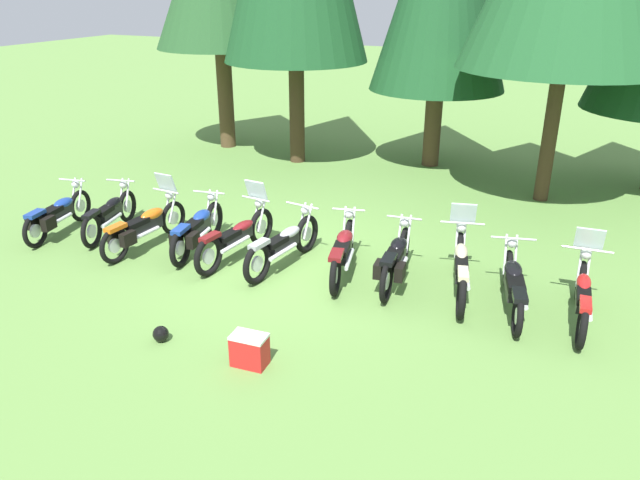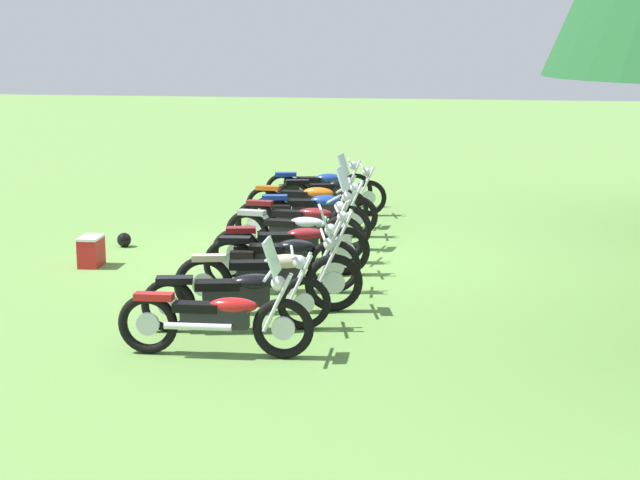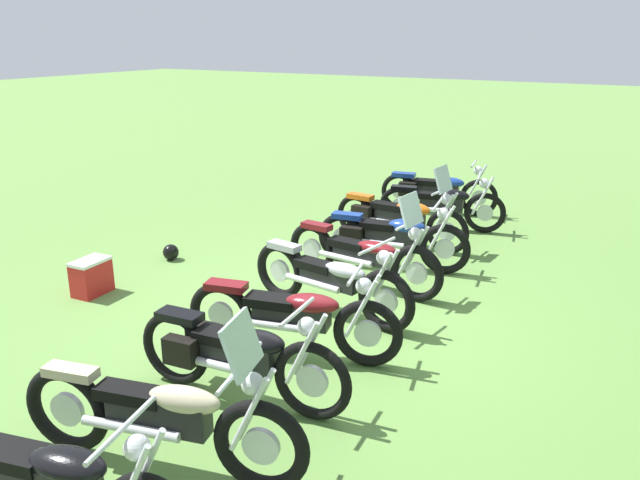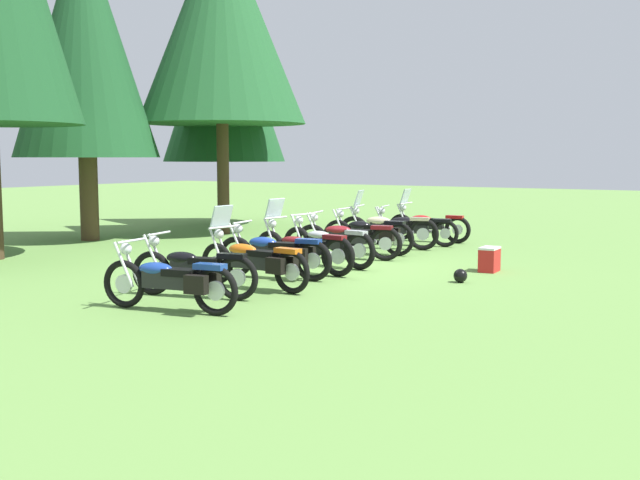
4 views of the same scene
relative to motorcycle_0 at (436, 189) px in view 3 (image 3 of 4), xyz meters
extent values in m
plane|color=#608C42|center=(5.12, 0.48, -0.45)|extent=(80.00, 80.00, 0.00)
torus|color=black|center=(-0.14, 0.79, -0.10)|extent=(0.22, 0.71, 0.70)
cylinder|color=silver|center=(-0.14, 0.79, -0.10)|extent=(0.10, 0.28, 0.27)
torus|color=black|center=(0.12, -0.70, -0.10)|extent=(0.22, 0.71, 0.70)
cylinder|color=silver|center=(0.12, -0.70, -0.10)|extent=(0.10, 0.28, 0.27)
cube|color=black|center=(-0.01, 0.04, 0.00)|extent=(0.35, 0.78, 0.24)
ellipsoid|color=navy|center=(-0.05, 0.25, 0.15)|extent=(0.37, 0.57, 0.19)
cube|color=black|center=(0.03, -0.16, 0.12)|extent=(0.34, 0.54, 0.10)
cube|color=navy|center=(0.11, -0.63, 0.23)|extent=(0.28, 0.47, 0.08)
cylinder|color=silver|center=(-0.22, 0.72, 0.20)|extent=(0.10, 0.34, 0.65)
cylinder|color=silver|center=(-0.05, 0.74, 0.20)|extent=(0.10, 0.34, 0.65)
cylinder|color=silver|center=(-0.12, 0.65, 0.53)|extent=(0.63, 0.15, 0.04)
sphere|color=silver|center=(-0.14, 0.74, 0.41)|extent=(0.20, 0.20, 0.17)
cylinder|color=silver|center=(0.16, -0.10, -0.08)|extent=(0.21, 0.75, 0.08)
cube|color=black|center=(-0.09, -0.54, 0.00)|extent=(0.19, 0.34, 0.26)
cube|color=black|center=(0.26, -0.48, 0.00)|extent=(0.19, 0.34, 0.26)
torus|color=black|center=(0.83, 1.19, -0.10)|extent=(0.25, 0.71, 0.70)
cylinder|color=silver|center=(0.83, 1.19, -0.10)|extent=(0.11, 0.28, 0.27)
torus|color=black|center=(1.16, -0.26, -0.10)|extent=(0.25, 0.71, 0.70)
cylinder|color=silver|center=(1.16, -0.26, -0.10)|extent=(0.11, 0.28, 0.27)
cube|color=black|center=(1.00, 0.47, 0.01)|extent=(0.35, 0.76, 0.25)
ellipsoid|color=black|center=(0.95, 0.66, 0.17)|extent=(0.35, 0.56, 0.20)
cube|color=black|center=(1.04, 0.27, 0.14)|extent=(0.33, 0.53, 0.10)
cube|color=black|center=(1.14, -0.18, 0.23)|extent=(0.27, 0.47, 0.08)
cylinder|color=silver|center=(0.77, 1.11, 0.20)|extent=(0.12, 0.34, 0.65)
cylinder|color=silver|center=(0.91, 1.15, 0.20)|extent=(0.12, 0.34, 0.65)
cylinder|color=silver|center=(0.86, 1.05, 0.53)|extent=(0.64, 0.18, 0.04)
sphere|color=silver|center=(0.84, 1.14, 0.41)|extent=(0.20, 0.20, 0.17)
cylinder|color=silver|center=(1.15, 0.33, -0.08)|extent=(0.24, 0.73, 0.08)
torus|color=black|center=(2.20, 1.00, -0.10)|extent=(0.15, 0.72, 0.71)
cylinder|color=silver|center=(2.20, 1.00, -0.10)|extent=(0.07, 0.28, 0.28)
torus|color=black|center=(2.08, -0.64, -0.10)|extent=(0.15, 0.72, 0.71)
cylinder|color=silver|center=(2.08, -0.64, -0.10)|extent=(0.07, 0.28, 0.28)
cube|color=black|center=(2.14, 0.18, 0.02)|extent=(0.26, 0.83, 0.27)
ellipsoid|color=#D16014|center=(2.16, 0.41, 0.18)|extent=(0.29, 0.60, 0.21)
cube|color=black|center=(2.13, -0.04, 0.15)|extent=(0.28, 0.56, 0.10)
cube|color=#D16014|center=(2.09, -0.56, 0.24)|extent=(0.22, 0.45, 0.08)
cylinder|color=silver|center=(2.12, 0.95, 0.20)|extent=(0.07, 0.34, 0.65)
cylinder|color=silver|center=(2.28, 0.94, 0.20)|extent=(0.07, 0.34, 0.65)
cylinder|color=silver|center=(2.19, 0.86, 0.54)|extent=(0.67, 0.08, 0.04)
sphere|color=silver|center=(2.20, 0.95, 0.42)|extent=(0.18, 0.18, 0.17)
cylinder|color=silver|center=(2.26, -0.01, -0.08)|extent=(0.14, 0.82, 0.08)
cube|color=silver|center=(2.20, 0.88, 0.72)|extent=(0.45, 0.18, 0.39)
cube|color=black|center=(1.94, -0.43, 0.00)|extent=(0.16, 0.33, 0.26)
cube|color=black|center=(2.26, -0.45, 0.00)|extent=(0.16, 0.33, 0.26)
torus|color=black|center=(3.05, 1.26, -0.08)|extent=(0.23, 0.74, 0.74)
cylinder|color=silver|center=(3.05, 1.26, -0.08)|extent=(0.10, 0.29, 0.28)
torus|color=black|center=(3.30, -0.25, -0.08)|extent=(0.23, 0.74, 0.74)
cylinder|color=silver|center=(3.30, -0.25, -0.08)|extent=(0.10, 0.29, 0.28)
cube|color=black|center=(3.17, 0.50, 0.03)|extent=(0.34, 0.78, 0.26)
ellipsoid|color=navy|center=(3.14, 0.71, 0.20)|extent=(0.36, 0.58, 0.21)
cube|color=black|center=(3.21, 0.30, 0.17)|extent=(0.34, 0.54, 0.10)
cube|color=navy|center=(3.29, -0.17, 0.26)|extent=(0.27, 0.47, 0.08)
cylinder|color=silver|center=(2.98, 1.19, 0.21)|extent=(0.10, 0.34, 0.65)
cylinder|color=silver|center=(3.14, 1.22, 0.21)|extent=(0.10, 0.34, 0.65)
cylinder|color=silver|center=(3.07, 1.12, 0.55)|extent=(0.68, 0.15, 0.04)
sphere|color=silver|center=(3.06, 1.21, 0.43)|extent=(0.20, 0.20, 0.17)
cylinder|color=silver|center=(3.34, 0.36, -0.06)|extent=(0.20, 0.76, 0.08)
cube|color=black|center=(3.10, -0.08, 0.02)|extent=(0.19, 0.34, 0.26)
cube|color=black|center=(3.44, -0.03, 0.02)|extent=(0.19, 0.34, 0.26)
torus|color=black|center=(4.16, 1.29, -0.08)|extent=(0.19, 0.76, 0.75)
cylinder|color=silver|center=(4.16, 1.29, -0.08)|extent=(0.08, 0.29, 0.29)
torus|color=black|center=(3.99, -0.36, -0.08)|extent=(0.19, 0.76, 0.75)
cylinder|color=silver|center=(3.99, -0.36, -0.08)|extent=(0.08, 0.29, 0.29)
cube|color=black|center=(4.08, 0.47, 0.02)|extent=(0.27, 0.83, 0.21)
ellipsoid|color=maroon|center=(4.10, 0.69, 0.14)|extent=(0.30, 0.60, 0.16)
cube|color=black|center=(4.05, 0.24, 0.11)|extent=(0.28, 0.56, 0.10)
cube|color=maroon|center=(4.00, -0.28, 0.27)|extent=(0.22, 0.46, 0.08)
cylinder|color=silver|center=(4.08, 1.23, 0.22)|extent=(0.08, 0.34, 0.65)
cylinder|color=silver|center=(4.22, 1.22, 0.22)|extent=(0.08, 0.34, 0.65)
cylinder|color=silver|center=(4.14, 1.15, 0.56)|extent=(0.64, 0.10, 0.04)
sphere|color=silver|center=(4.15, 1.24, 0.44)|extent=(0.19, 0.19, 0.17)
cylinder|color=silver|center=(4.18, 0.27, -0.06)|extent=(0.16, 0.82, 0.08)
cube|color=silver|center=(4.15, 1.17, 0.74)|extent=(0.45, 0.20, 0.39)
torus|color=black|center=(5.16, 1.32, -0.08)|extent=(0.21, 0.76, 0.75)
cylinder|color=silver|center=(5.16, 1.32, -0.08)|extent=(0.09, 0.29, 0.29)
torus|color=black|center=(4.95, -0.27, -0.08)|extent=(0.21, 0.76, 0.75)
cylinder|color=silver|center=(4.95, -0.27, -0.08)|extent=(0.09, 0.29, 0.29)
cube|color=black|center=(5.05, 0.53, 0.02)|extent=(0.29, 0.81, 0.22)
ellipsoid|color=#9EA0A8|center=(5.08, 0.74, 0.16)|extent=(0.31, 0.59, 0.17)
cube|color=black|center=(5.03, 0.31, 0.13)|extent=(0.29, 0.55, 0.10)
cube|color=#9EA0A8|center=(4.96, -0.19, 0.27)|extent=(0.23, 0.46, 0.08)
cylinder|color=silver|center=(5.08, 1.27, 0.22)|extent=(0.09, 0.34, 0.65)
cylinder|color=silver|center=(5.22, 1.25, 0.22)|extent=(0.09, 0.34, 0.65)
cylinder|color=silver|center=(5.14, 1.18, 0.56)|extent=(0.73, 0.13, 0.04)
sphere|color=silver|center=(5.15, 1.27, 0.44)|extent=(0.19, 0.19, 0.17)
cylinder|color=silver|center=(5.15, 0.34, -0.06)|extent=(0.18, 0.80, 0.08)
torus|color=black|center=(5.98, 1.49, -0.09)|extent=(0.28, 0.74, 0.73)
cylinder|color=silver|center=(5.98, 1.49, -0.09)|extent=(0.11, 0.28, 0.28)
torus|color=black|center=(6.37, -0.10, -0.09)|extent=(0.28, 0.74, 0.73)
cylinder|color=silver|center=(6.37, -0.10, -0.09)|extent=(0.11, 0.28, 0.28)
cube|color=black|center=(6.18, 0.70, 0.02)|extent=(0.41, 0.84, 0.25)
ellipsoid|color=maroon|center=(6.12, 0.92, 0.17)|extent=(0.42, 0.63, 0.19)
cube|color=black|center=(6.23, 0.48, 0.14)|extent=(0.39, 0.59, 0.10)
cube|color=maroon|center=(6.35, -0.02, 0.25)|extent=(0.31, 0.48, 0.08)
cylinder|color=silver|center=(5.91, 1.41, 0.21)|extent=(0.12, 0.34, 0.65)
cylinder|color=silver|center=(6.08, 1.45, 0.21)|extent=(0.12, 0.34, 0.65)
cylinder|color=silver|center=(6.02, 1.36, 0.55)|extent=(0.60, 0.18, 0.04)
sphere|color=silver|center=(6.00, 1.44, 0.43)|extent=(0.21, 0.21, 0.17)
cylinder|color=silver|center=(6.36, 0.56, -0.07)|extent=(0.27, 0.81, 0.08)
torus|color=black|center=(7.08, 1.49, -0.08)|extent=(0.17, 0.76, 0.75)
cylinder|color=silver|center=(7.08, 1.49, -0.08)|extent=(0.08, 0.30, 0.30)
torus|color=black|center=(7.23, 0.03, -0.08)|extent=(0.17, 0.76, 0.75)
cylinder|color=silver|center=(7.23, 0.03, -0.08)|extent=(0.08, 0.30, 0.30)
cube|color=black|center=(7.16, 0.76, 0.04)|extent=(0.30, 0.75, 0.26)
ellipsoid|color=black|center=(7.14, 0.96, 0.19)|extent=(0.33, 0.54, 0.20)
cube|color=black|center=(7.18, 0.56, 0.16)|extent=(0.31, 0.51, 0.10)
cube|color=black|center=(7.22, 0.11, 0.28)|extent=(0.25, 0.46, 0.08)
cylinder|color=silver|center=(7.01, 1.42, 0.22)|extent=(0.08, 0.34, 0.65)
cylinder|color=silver|center=(7.18, 1.44, 0.22)|extent=(0.08, 0.34, 0.65)
cylinder|color=silver|center=(7.10, 1.35, 0.56)|extent=(0.63, 0.10, 0.04)
sphere|color=silver|center=(7.09, 1.44, 0.44)|extent=(0.19, 0.19, 0.17)
cylinder|color=silver|center=(7.32, 0.61, -0.06)|extent=(0.15, 0.73, 0.08)
cube|color=black|center=(7.03, 0.21, 0.02)|extent=(0.17, 0.33, 0.26)
cube|color=black|center=(7.39, 0.25, 0.02)|extent=(0.17, 0.33, 0.26)
torus|color=black|center=(8.08, 1.64, -0.07)|extent=(0.29, 0.77, 0.76)
cylinder|color=silver|center=(8.08, 1.64, -0.07)|extent=(0.12, 0.30, 0.29)
torus|color=black|center=(8.47, 0.00, -0.07)|extent=(0.29, 0.77, 0.76)
cylinder|color=silver|center=(8.47, 0.00, -0.07)|extent=(0.12, 0.30, 0.29)
cube|color=black|center=(8.28, 0.82, 0.05)|extent=(0.37, 0.85, 0.27)
ellipsoid|color=beige|center=(8.22, 1.05, 0.21)|extent=(0.35, 0.63, 0.21)
cube|color=black|center=(8.33, 0.60, 0.18)|extent=(0.33, 0.59, 0.10)
cube|color=beige|center=(8.45, 0.08, 0.28)|extent=(0.26, 0.47, 0.08)
cylinder|color=silver|center=(8.03, 1.57, 0.23)|extent=(0.12, 0.34, 0.65)
cylinder|color=silver|center=(8.16, 1.60, 0.23)|extent=(0.12, 0.34, 0.65)
cylinder|color=silver|center=(8.11, 1.51, 0.56)|extent=(0.75, 0.21, 0.04)
sphere|color=silver|center=(8.09, 1.60, 0.44)|extent=(0.20, 0.20, 0.17)
cylinder|color=silver|center=(8.43, 0.67, -0.05)|extent=(0.27, 0.83, 0.08)
cube|color=silver|center=(8.11, 1.53, 0.74)|extent=(0.46, 0.25, 0.39)
cube|color=black|center=(9.17, 0.62, 0.00)|extent=(0.40, 0.84, 0.26)
ellipsoid|color=black|center=(9.12, 0.84, 0.15)|extent=(0.41, 0.63, 0.20)
cube|color=black|center=(9.23, 0.40, 0.12)|extent=(0.38, 0.59, 0.10)
cylinder|color=silver|center=(8.92, 1.34, 0.18)|extent=(0.12, 0.34, 0.65)
cylinder|color=silver|center=(9.02, 1.29, 0.52)|extent=(0.72, 0.20, 0.04)
sphere|color=silver|center=(9.00, 1.37, 0.40)|extent=(0.20, 0.20, 0.17)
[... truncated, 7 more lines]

